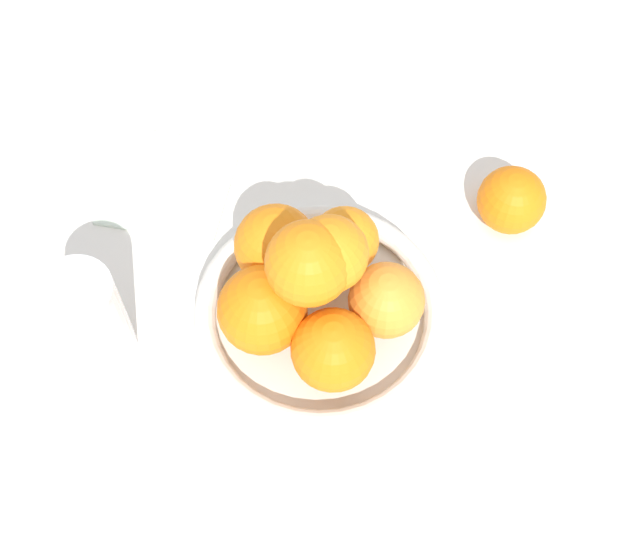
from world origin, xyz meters
name	(u,v)px	position (x,y,z in m)	size (l,w,h in m)	color
ground_plane	(320,326)	(0.00, 0.00, 0.00)	(4.00, 4.00, 0.00)	silver
fruit_bowl	(320,316)	(0.00, 0.00, 0.02)	(0.24, 0.24, 0.04)	silver
orange_pile	(313,283)	(0.01, 0.00, 0.10)	(0.19, 0.19, 0.14)	orange
stray_orange	(511,200)	(-0.22, -0.09, 0.04)	(0.07, 0.07, 0.07)	orange
drinking_glass	(88,321)	(0.21, -0.01, 0.06)	(0.07, 0.07, 0.12)	white
napkin_folded	(169,182)	(0.13, -0.20, 0.00)	(0.13, 0.13, 0.01)	silver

